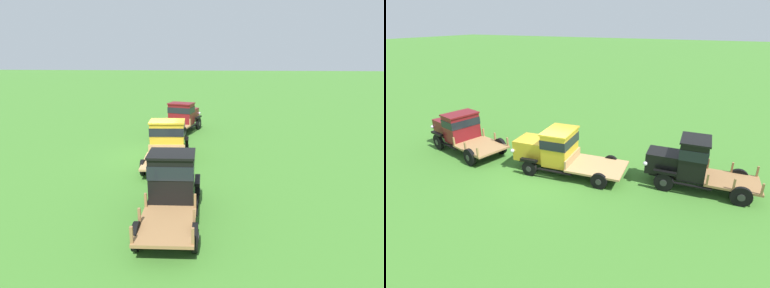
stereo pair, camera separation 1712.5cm
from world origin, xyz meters
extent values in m
plane|color=#3D7528|center=(0.00, 0.00, 0.00)|extent=(240.00, 240.00, 0.00)
cylinder|color=black|center=(-7.54, 0.14, 0.46)|extent=(0.94, 0.41, 0.92)
cylinder|color=#2D2D2D|center=(-7.56, 0.03, 0.46)|extent=(0.32, 0.11, 0.32)
cylinder|color=black|center=(-7.06, 2.03, 0.46)|extent=(0.94, 0.41, 0.92)
cylinder|color=#2D2D2D|center=(-7.03, 2.14, 0.46)|extent=(0.32, 0.11, 0.32)
cylinder|color=black|center=(-4.32, -0.68, 0.46)|extent=(0.94, 0.41, 0.92)
cylinder|color=#2D2D2D|center=(-4.35, -0.78, 0.46)|extent=(0.32, 0.11, 0.32)
cylinder|color=black|center=(-3.84, 1.22, 0.46)|extent=(0.94, 0.41, 0.92)
cylinder|color=#2D2D2D|center=(-3.82, 1.32, 0.46)|extent=(0.32, 0.11, 0.32)
cube|color=black|center=(-5.76, 0.70, 0.54)|extent=(4.94, 2.23, 0.12)
cube|color=maroon|center=(-7.53, 1.14, 1.08)|extent=(1.88, 1.72, 0.95)
cube|color=silver|center=(-8.27, 1.33, 1.03)|extent=(0.32, 1.06, 0.71)
sphere|color=silver|center=(-8.46, 0.62, 1.10)|extent=(0.20, 0.20, 0.20)
sphere|color=silver|center=(-8.10, 2.05, 1.10)|extent=(0.20, 0.20, 0.20)
cube|color=black|center=(-7.54, 0.14, 0.97)|extent=(1.07, 0.45, 0.12)
cube|color=black|center=(-7.06, 2.03, 0.97)|extent=(1.07, 0.45, 0.12)
cube|color=maroon|center=(-6.21, 0.81, 1.36)|extent=(1.50, 1.94, 1.51)
cube|color=black|center=(-6.21, 0.81, 1.70)|extent=(1.56, 1.99, 0.42)
cube|color=maroon|center=(-6.21, 0.81, 2.16)|extent=(1.63, 2.04, 0.08)
cube|color=black|center=(-6.34, -0.14, 0.52)|extent=(1.55, 0.52, 0.05)
cube|color=black|center=(-5.87, 1.71, 0.52)|extent=(1.55, 0.52, 0.05)
cube|color=#9E7547|center=(-4.45, 0.36, 0.65)|extent=(2.93, 2.52, 0.10)
cube|color=#9E7547|center=(-5.78, -0.26, 0.94)|extent=(0.10, 0.10, 0.48)
cube|color=#9E7547|center=(-5.32, 1.54, 0.94)|extent=(0.10, 0.10, 0.48)
cube|color=#9E7547|center=(-4.68, -0.54, 0.94)|extent=(0.10, 0.10, 0.48)
cube|color=#9E7547|center=(-4.22, 1.26, 0.94)|extent=(0.10, 0.10, 0.48)
cube|color=#9E7547|center=(-3.57, -0.81, 0.94)|extent=(0.10, 0.10, 0.48)
cube|color=#9E7547|center=(-3.12, 0.99, 0.94)|extent=(0.10, 0.10, 0.48)
cylinder|color=black|center=(-0.88, -0.26, 0.38)|extent=(0.77, 0.22, 0.76)
cylinder|color=#2D2D2D|center=(-0.88, -0.35, 0.38)|extent=(0.27, 0.05, 0.27)
cylinder|color=black|center=(-1.05, 1.77, 0.38)|extent=(0.77, 0.22, 0.76)
cylinder|color=#2D2D2D|center=(-1.06, 1.86, 0.38)|extent=(0.27, 0.05, 0.27)
cylinder|color=black|center=(2.64, 0.04, 0.38)|extent=(0.77, 0.22, 0.76)
cylinder|color=#2D2D2D|center=(2.65, -0.05, 0.38)|extent=(0.27, 0.05, 0.27)
cylinder|color=black|center=(2.47, 2.07, 0.38)|extent=(0.77, 0.22, 0.76)
cylinder|color=#2D2D2D|center=(2.46, 2.16, 0.38)|extent=(0.27, 0.05, 0.27)
cube|color=black|center=(0.71, 0.90, 0.46)|extent=(5.17, 1.54, 0.12)
cube|color=gold|center=(-1.22, 0.74, 1.02)|extent=(1.78, 1.56, 1.00)
cube|color=silver|center=(-2.02, 0.67, 0.97)|extent=(0.15, 1.12, 0.75)
sphere|color=silver|center=(-1.96, -0.09, 1.05)|extent=(0.20, 0.20, 0.20)
sphere|color=silver|center=(-2.09, 1.43, 1.05)|extent=(0.20, 0.20, 0.20)
cube|color=black|center=(-0.88, -0.26, 0.81)|extent=(0.89, 0.27, 0.12)
cube|color=black|center=(-1.05, 1.77, 0.81)|extent=(0.89, 0.27, 0.12)
cube|color=gold|center=(0.23, 0.86, 1.31)|extent=(1.39, 1.89, 1.58)
cube|color=black|center=(0.23, 0.86, 1.67)|extent=(1.45, 1.93, 0.44)
cube|color=gold|center=(0.23, 0.86, 2.14)|extent=(1.52, 1.98, 0.08)
cube|color=black|center=(0.44, -0.12, 0.44)|extent=(1.75, 0.29, 0.05)
cube|color=black|center=(0.27, 1.86, 0.44)|extent=(1.75, 0.29, 0.05)
cube|color=tan|center=(2.16, 1.02, 0.57)|extent=(2.79, 2.29, 0.10)
cube|color=tan|center=(0.89, 0.91, 0.80)|extent=(0.24, 1.93, 0.44)
cylinder|color=black|center=(5.28, 1.15, 0.43)|extent=(0.86, 0.21, 0.85)
cylinder|color=#2D2D2D|center=(5.29, 1.05, 0.43)|extent=(0.30, 0.05, 0.30)
cylinder|color=black|center=(5.19, 2.86, 0.43)|extent=(0.86, 0.21, 0.85)
cylinder|color=#2D2D2D|center=(5.19, 2.95, 0.43)|extent=(0.30, 0.05, 0.30)
cylinder|color=black|center=(8.36, 1.30, 0.43)|extent=(0.86, 0.21, 0.85)
cylinder|color=#2D2D2D|center=(8.36, 1.21, 0.43)|extent=(0.30, 0.05, 0.30)
cylinder|color=black|center=(8.27, 3.02, 0.43)|extent=(0.86, 0.21, 0.85)
cylinder|color=#2D2D2D|center=(8.27, 3.11, 0.43)|extent=(0.30, 0.05, 0.30)
cube|color=black|center=(6.70, 2.08, 0.51)|extent=(4.45, 1.17, 0.12)
cube|color=black|center=(5.02, 1.99, 1.04)|extent=(1.49, 1.27, 0.95)
cube|color=silver|center=(4.34, 1.95, 0.99)|extent=(0.11, 0.94, 0.71)
sphere|color=silver|center=(4.36, 1.31, 1.07)|extent=(0.20, 0.20, 0.20)
sphere|color=silver|center=(4.30, 2.60, 1.07)|extent=(0.20, 0.20, 0.20)
cube|color=black|center=(5.28, 1.15, 0.90)|extent=(0.99, 0.25, 0.12)
cube|color=black|center=(5.19, 2.86, 0.90)|extent=(0.99, 0.25, 0.12)
cube|color=black|center=(6.30, 2.06, 1.42)|extent=(1.20, 1.56, 1.70)
cube|color=black|center=(6.30, 2.06, 1.80)|extent=(1.25, 1.60, 0.47)
cube|color=black|center=(6.30, 2.06, 2.30)|extent=(1.32, 1.64, 0.08)
cube|color=black|center=(6.46, 1.22, 0.49)|extent=(1.59, 0.22, 0.05)
cube|color=black|center=(6.37, 2.90, 0.49)|extent=(1.59, 0.22, 0.05)
cube|color=olive|center=(7.98, 2.14, 0.62)|extent=(2.32, 1.83, 0.10)
cube|color=olive|center=(7.02, 1.28, 0.91)|extent=(0.08, 0.08, 0.49)
cube|color=olive|center=(6.93, 2.90, 0.91)|extent=(0.08, 0.08, 0.49)
cube|color=olive|center=(8.02, 1.33, 0.91)|extent=(0.08, 0.08, 0.49)
cube|color=olive|center=(7.94, 2.96, 0.91)|extent=(0.08, 0.08, 0.49)
cube|color=olive|center=(9.03, 1.38, 0.91)|extent=(0.08, 0.08, 0.49)
cube|color=olive|center=(8.94, 3.01, 0.91)|extent=(0.08, 0.08, 0.49)
camera|label=1|loc=(15.79, 3.61, 5.42)|focal=28.00mm
camera|label=2|loc=(6.91, -10.94, 7.05)|focal=28.00mm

